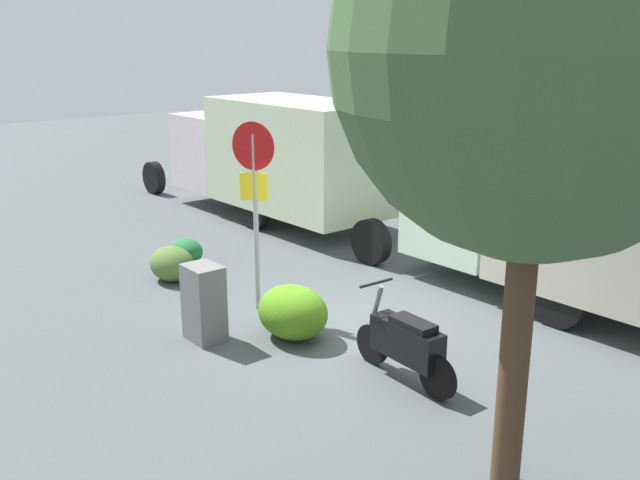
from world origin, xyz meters
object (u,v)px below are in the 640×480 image
object	(u,v)px
box_truck_far	(273,152)
street_tree	(540,51)
motorcycle	(406,344)
bike_rack_hoop	(192,307)
utility_cabinet	(204,303)
box_truck_near	(564,214)
stop_sign	(255,187)

from	to	relation	value
box_truck_far	street_tree	size ratio (longest dim) A/B	1.32
motorcycle	bike_rack_hoop	size ratio (longest dim) A/B	2.13
utility_cabinet	bike_rack_hoop	distance (m)	1.46
box_truck_near	stop_sign	bearing A→B (deg)	53.25
box_truck_near	bike_rack_hoop	size ratio (longest dim) A/B	8.04
motorcycle	street_tree	xyz separation A→B (m)	(-2.18, 0.81, 3.71)
box_truck_near	box_truck_far	xyz separation A→B (m)	(7.65, 0.34, 0.09)
box_truck_near	utility_cabinet	world-z (taller)	box_truck_near
box_truck_far	street_tree	world-z (taller)	street_tree
utility_cabinet	bike_rack_hoop	bearing A→B (deg)	-21.25
box_truck_far	motorcycle	distance (m)	8.93
street_tree	utility_cabinet	bearing A→B (deg)	5.90
street_tree	box_truck_far	bearing A→B (deg)	-23.95
utility_cabinet	stop_sign	bearing A→B (deg)	-68.33
box_truck_near	motorcycle	xyz separation A→B (m)	(-0.39, 4.07, -1.00)
stop_sign	utility_cabinet	world-z (taller)	stop_sign
utility_cabinet	box_truck_near	bearing A→B (deg)	-114.14
box_truck_near	motorcycle	world-z (taller)	box_truck_near
motorcycle	stop_sign	size ratio (longest dim) A/B	0.59
box_truck_far	bike_rack_hoop	bearing A→B (deg)	130.43
box_truck_far	stop_sign	world-z (taller)	stop_sign
stop_sign	utility_cabinet	bearing A→B (deg)	111.67
bike_rack_hoop	motorcycle	bearing A→B (deg)	-168.32
box_truck_far	utility_cabinet	xyz separation A→B (m)	(-5.23, 5.06, -1.04)
box_truck_near	bike_rack_hoop	bearing A→B (deg)	51.98
box_truck_far	motorcycle	bearing A→B (deg)	154.50
box_truck_near	street_tree	bearing A→B (deg)	116.57
motorcycle	bike_rack_hoop	world-z (taller)	motorcycle
box_truck_near	box_truck_far	distance (m)	7.66
street_tree	bike_rack_hoop	size ratio (longest dim) A/B	7.14
bike_rack_hoop	box_truck_near	bearing A→B (deg)	-126.79
box_truck_near	stop_sign	world-z (taller)	stop_sign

